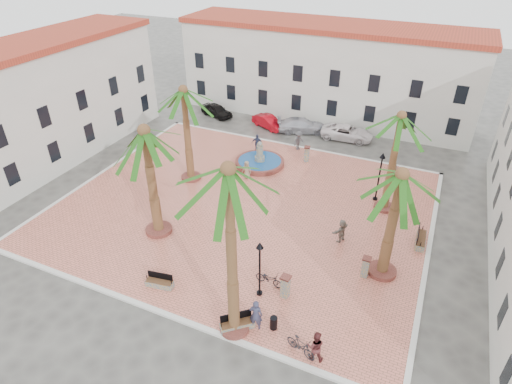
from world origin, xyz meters
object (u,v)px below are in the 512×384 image
Objects in this scene: bench_s at (160,283)px; litter_bin at (274,323)px; palm_s at (229,189)px; bench_ne at (393,168)px; palm_sw at (146,144)px; bench_se at (237,324)px; bollard_e at (366,267)px; bicycle_a at (269,278)px; car_white at (347,133)px; palm_nw at (184,101)px; cyclist_b at (315,346)px; car_red at (268,122)px; bollard_n at (307,154)px; pedestrian_north at (299,141)px; lamppost_s at (260,260)px; car_silver at (302,125)px; lamppost_e at (381,169)px; cyclist_a at (256,315)px; palm_ne at (399,127)px; pedestrian_fountain_a at (247,170)px; car_black at (217,110)px; bollard_se at (285,286)px; bicycle_b at (301,346)px; palm_e at (399,189)px; bench_e at (420,240)px; pedestrian_fountain_b at (257,143)px; pedestrian_east at (342,231)px.

bench_s is 7.11m from litter_bin.
palm_s is 5.39× the size of bench_ne.
bench_ne is (13.09, 15.01, -6.26)m from palm_sw.
bollard_e reaches higher than bench_se.
bicycle_a is 0.34× the size of car_white.
palm_nw reaches higher than cyclist_b.
litter_bin is at bearing -131.85° from car_red.
pedestrian_north reaches higher than bollard_n.
lamppost_s is 22.79m from car_silver.
lamppost_e is at bearing -101.09° from pedestrian_north.
cyclist_a is (-4.30, -6.11, 0.23)m from bollard_e.
bicycle_a is (-4.69, -10.62, -5.98)m from palm_ne.
lamppost_e is 10.01m from pedestrian_north.
bollard_n is at bearing 40.96° from palm_nw.
lamppost_e is 2.60× the size of pedestrian_fountain_a.
palm_s reaches higher than car_black.
bollard_se is 4.21m from cyclist_b.
lamppost_s is 2.20× the size of bicycle_b.
bollard_e is at bearing -88.52° from palm_ne.
bollard_n is at bearing 126.68° from palm_e.
cyclist_a is (6.26, -0.46, 0.71)m from bench_s.
palm_e is at bearing -32.10° from pedestrian_fountain_a.
bollard_se is 22.64m from car_silver.
car_silver is (-6.74, 24.02, 0.18)m from litter_bin.
lamppost_e reaches higher than bench_s.
bench_e is 9.65m from bench_ne.
cyclist_a is 1.09× the size of pedestrian_fountain_b.
car_red is at bearing 45.73° from bicycle_b.
cyclist_b reaches higher than pedestrian_east.
lamppost_s reaches higher than bollard_se.
lamppost_e is 1.04× the size of car_red.
lamppost_s is at bearing -64.42° from pedestrian_fountain_a.
bollard_se is 1.04× the size of bollard_n.
palm_ne is 4.36× the size of pedestrian_fountain_b.
pedestrian_fountain_a is at bearing -94.55° from pedestrian_east.
bench_e is 1.15× the size of bicycle_b.
car_silver is (-1.07, 4.09, -0.33)m from pedestrian_north.
car_black is (-7.59, 6.29, -0.35)m from pedestrian_fountain_b.
bollard_e is 5.71m from bicycle_a.
palm_sw reaches higher than car_white.
palm_nw reaches higher than bench_s.
palm_ne is 17.98m from bench_s.
pedestrian_north is 1.09× the size of pedestrian_east.
bollard_se is 0.78× the size of cyclist_a.
bollard_n is 0.93× the size of pedestrian_fountain_a.
palm_e is at bearing -52.57° from bicycle_a.
cyclist_b is at bearing 170.01° from bench_ne.
palm_s reaches higher than palm_sw.
bench_e is 1.07× the size of bench_ne.
litter_bin is (4.24, -18.02, -0.35)m from bollard_n.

